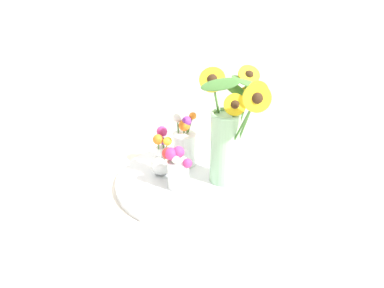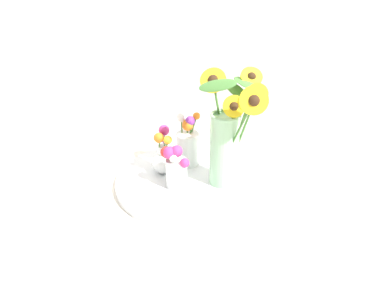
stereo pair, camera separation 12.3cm
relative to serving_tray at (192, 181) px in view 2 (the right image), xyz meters
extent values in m
plane|color=silver|center=(-0.02, -0.11, -0.01)|extent=(6.00, 6.00, 0.00)
cylinder|color=silver|center=(0.00, 0.00, 0.00)|extent=(0.52, 0.52, 0.02)
cylinder|color=#99CC9E|center=(0.11, -0.01, 0.13)|extent=(0.09, 0.09, 0.24)
torus|color=#99CC9E|center=(0.11, -0.01, 0.25)|extent=(0.10, 0.10, 0.01)
cylinder|color=#427533|center=(0.14, -0.05, 0.19)|extent=(0.09, 0.09, 0.26)
cylinder|color=yellow|center=(0.19, -0.09, 0.34)|extent=(0.10, 0.04, 0.10)
sphere|color=#382314|center=(0.19, -0.09, 0.34)|extent=(0.03, 0.03, 0.03)
cylinder|color=#427533|center=(0.16, -0.01, 0.20)|extent=(0.07, 0.05, 0.26)
cylinder|color=yellow|center=(0.20, -0.03, 0.34)|extent=(0.08, 0.04, 0.08)
sphere|color=#382314|center=(0.20, -0.03, 0.34)|extent=(0.03, 0.03, 0.03)
cylinder|color=#427533|center=(0.09, 0.00, 0.21)|extent=(0.07, 0.05, 0.28)
cylinder|color=yellow|center=(0.06, 0.02, 0.36)|extent=(0.09, 0.06, 0.08)
sphere|color=#382314|center=(0.06, 0.02, 0.36)|extent=(0.03, 0.03, 0.03)
cylinder|color=#427533|center=(0.13, -0.01, 0.17)|extent=(0.02, 0.04, 0.23)
cylinder|color=yellow|center=(0.13, -0.03, 0.29)|extent=(0.07, 0.04, 0.07)
sphere|color=#382314|center=(0.13, -0.03, 0.29)|extent=(0.03, 0.03, 0.03)
cylinder|color=#427533|center=(0.15, 0.01, 0.21)|extent=(0.07, 0.09, 0.29)
cylinder|color=yellow|center=(0.18, 0.06, 0.36)|extent=(0.08, 0.06, 0.07)
sphere|color=#382314|center=(0.18, 0.06, 0.36)|extent=(0.03, 0.03, 0.03)
cylinder|color=#427533|center=(0.15, 0.02, 0.17)|extent=(0.07, 0.05, 0.23)
cylinder|color=yellow|center=(0.18, 0.04, 0.29)|extent=(0.08, 0.06, 0.07)
sphere|color=#382314|center=(0.18, 0.04, 0.29)|extent=(0.03, 0.03, 0.03)
ellipsoid|color=#477F38|center=(0.14, 0.04, 0.32)|extent=(0.10, 0.08, 0.06)
ellipsoid|color=#477F38|center=(0.16, 0.03, 0.35)|extent=(0.11, 0.13, 0.03)
ellipsoid|color=#477F38|center=(0.08, -0.07, 0.37)|extent=(0.13, 0.10, 0.06)
cylinder|color=white|center=(-0.04, -0.06, 0.06)|extent=(0.07, 0.07, 0.10)
cylinder|color=#427533|center=(-0.06, -0.05, 0.08)|extent=(0.03, 0.02, 0.10)
sphere|color=red|center=(-0.08, -0.05, 0.14)|extent=(0.04, 0.04, 0.04)
cylinder|color=#427533|center=(-0.06, -0.06, 0.09)|extent=(0.02, 0.01, 0.09)
sphere|color=#C6337A|center=(-0.06, -0.06, 0.14)|extent=(0.04, 0.04, 0.04)
cylinder|color=#427533|center=(-0.05, -0.06, 0.09)|extent=(0.01, 0.02, 0.11)
sphere|color=#C6337A|center=(-0.04, -0.06, 0.14)|extent=(0.04, 0.04, 0.04)
cylinder|color=#427533|center=(-0.02, -0.07, 0.07)|extent=(0.02, 0.02, 0.08)
sphere|color=#C6337A|center=(-0.01, -0.08, 0.11)|extent=(0.03, 0.03, 0.03)
cylinder|color=#427533|center=(-0.05, -0.07, 0.09)|extent=(0.01, 0.02, 0.08)
sphere|color=white|center=(-0.05, -0.07, 0.13)|extent=(0.03, 0.03, 0.03)
sphere|color=white|center=(-0.11, 0.03, 0.05)|extent=(0.08, 0.08, 0.08)
cylinder|color=white|center=(-0.11, 0.03, 0.10)|extent=(0.03, 0.03, 0.03)
cylinder|color=#4C8438|center=(-0.09, 0.00, 0.09)|extent=(0.03, 0.02, 0.12)
sphere|color=yellow|center=(-0.08, -0.01, 0.15)|extent=(0.03, 0.03, 0.03)
cylinder|color=#4C8438|center=(-0.11, 0.01, 0.09)|extent=(0.01, 0.02, 0.12)
sphere|color=orange|center=(-0.11, 0.01, 0.15)|extent=(0.04, 0.04, 0.04)
cylinder|color=#4C8438|center=(-0.10, 0.04, 0.10)|extent=(0.01, 0.02, 0.13)
sphere|color=#C6337A|center=(-0.10, 0.05, 0.17)|extent=(0.04, 0.04, 0.04)
cylinder|color=#4C8438|center=(-0.10, 0.02, 0.09)|extent=(0.01, 0.02, 0.11)
sphere|color=purple|center=(-0.09, 0.02, 0.14)|extent=(0.03, 0.03, 0.03)
cylinder|color=white|center=(-0.03, 0.10, 0.07)|extent=(0.08, 0.08, 0.12)
cylinder|color=#427533|center=(-0.03, 0.10, 0.11)|extent=(0.01, 0.01, 0.10)
sphere|color=orange|center=(-0.03, 0.11, 0.16)|extent=(0.04, 0.04, 0.04)
cylinder|color=#427533|center=(-0.05, 0.10, 0.11)|extent=(0.01, 0.04, 0.14)
sphere|color=white|center=(-0.05, 0.12, 0.18)|extent=(0.03, 0.03, 0.03)
cylinder|color=#427533|center=(-0.02, 0.11, 0.11)|extent=(0.01, 0.01, 0.15)
sphere|color=purple|center=(-0.02, 0.11, 0.18)|extent=(0.04, 0.04, 0.04)
cylinder|color=#427533|center=(-0.02, 0.12, 0.12)|extent=(0.05, 0.01, 0.15)
sphere|color=orange|center=(0.00, 0.12, 0.19)|extent=(0.03, 0.03, 0.03)
camera|label=1|loc=(0.02, -1.10, 0.70)|focal=35.00mm
camera|label=2|loc=(0.15, -1.09, 0.70)|focal=35.00mm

